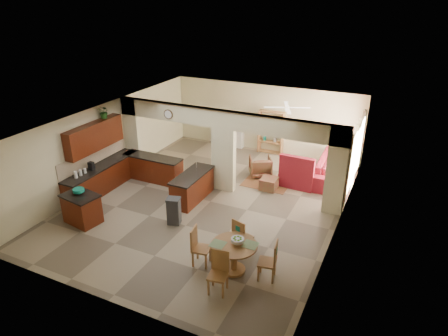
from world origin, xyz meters
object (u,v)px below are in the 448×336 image
at_px(sofa, 335,169).
at_px(armchair, 260,166).
at_px(kitchen_island, 82,209).
at_px(dining_table, 234,253).

relative_size(sofa, armchair, 3.61).
height_order(kitchen_island, armchair, kitchen_island).
bearing_deg(kitchen_island, dining_table, 7.45).
relative_size(kitchen_island, sofa, 0.40).
height_order(kitchen_island, sofa, kitchen_island).
xyz_separation_m(dining_table, sofa, (1.20, 6.26, -0.09)).
relative_size(dining_table, armchair, 1.43).
bearing_deg(armchair, kitchen_island, 26.02).
xyz_separation_m(kitchen_island, sofa, (6.14, 6.13, -0.04)).
bearing_deg(sofa, dining_table, 167.42).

